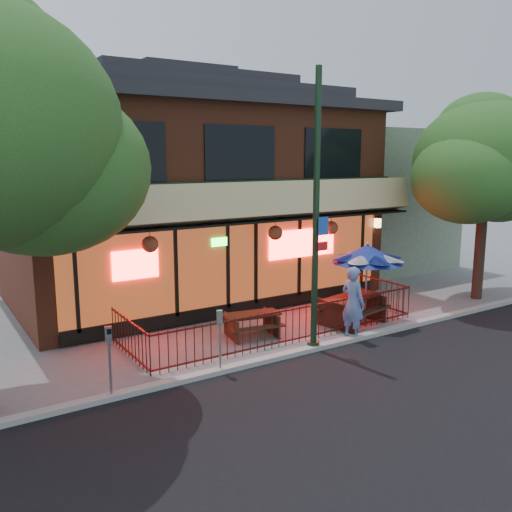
{
  "coord_description": "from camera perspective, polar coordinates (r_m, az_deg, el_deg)",
  "views": [
    {
      "loc": [
        -8.43,
        -10.79,
        4.88
      ],
      "look_at": [
        -0.22,
        2.0,
        2.09
      ],
      "focal_mm": 38.0,
      "sensor_mm": 36.0,
      "label": 1
    }
  ],
  "objects": [
    {
      "name": "restaurant_building",
      "position": [
        19.8,
        -7.57,
        8.13
      ],
      "size": [
        12.96,
        9.49,
        8.05
      ],
      "color": "brown",
      "rests_on": "ground"
    },
    {
      "name": "parking_meter_far",
      "position": [
        11.43,
        -15.2,
        -9.56
      ],
      "size": [
        0.16,
        0.15,
        1.55
      ],
      "color": "gray",
      "rests_on": "ground"
    },
    {
      "name": "street_light",
      "position": [
        13.49,
        6.32,
        2.97
      ],
      "size": [
        0.43,
        0.32,
        7.0
      ],
      "color": "black",
      "rests_on": "ground"
    },
    {
      "name": "curb",
      "position": [
        14.15,
        6.31,
        -9.58
      ],
      "size": [
        80.0,
        0.25,
        0.12
      ],
      "primitive_type": "cube",
      "color": "#999993",
      "rests_on": "ground"
    },
    {
      "name": "street_tree_right",
      "position": [
        20.02,
        23.01,
        9.81
      ],
      "size": [
        4.8,
        4.8,
        7.02
      ],
      "color": "#36231B",
      "rests_on": "ground"
    },
    {
      "name": "pedestrian",
      "position": [
        14.84,
        10.17,
        -4.9
      ],
      "size": [
        0.58,
        0.8,
        2.01
      ],
      "primitive_type": "imported",
      "rotation": [
        0.0,
        0.0,
        1.71
      ],
      "color": "#5978B2",
      "rests_on": "ground"
    },
    {
      "name": "patio_fence",
      "position": [
        14.72,
        3.88,
        -6.4
      ],
      "size": [
        8.44,
        2.62,
        1.0
      ],
      "color": "#3E110D",
      "rests_on": "ground"
    },
    {
      "name": "neighbor_building",
      "position": [
        25.48,
        10.62,
        5.99
      ],
      "size": [
        6.0,
        7.0,
        6.0
      ],
      "primitive_type": "cube",
      "color": "gray",
      "rests_on": "ground"
    },
    {
      "name": "parking_meter_near",
      "position": [
        12.38,
        -3.83,
        -7.86
      ],
      "size": [
        0.16,
        0.15,
        1.49
      ],
      "color": "#95999D",
      "rests_on": "ground"
    },
    {
      "name": "ground",
      "position": [
        14.54,
        5.05,
        -9.25
      ],
      "size": [
        80.0,
        80.0,
        0.0
      ],
      "primitive_type": "plane",
      "color": "gray",
      "rests_on": "ground"
    },
    {
      "name": "picnic_table_right",
      "position": [
        16.31,
        10.02,
        -5.15
      ],
      "size": [
        2.24,
        1.89,
        0.84
      ],
      "color": "#381D13",
      "rests_on": "ground"
    },
    {
      "name": "picnic_table_left",
      "position": [
        14.98,
        -0.46,
        -6.87
      ],
      "size": [
        1.72,
        1.44,
        0.66
      ],
      "color": "#3C2315",
      "rests_on": "ground"
    },
    {
      "name": "patio_umbrella",
      "position": [
        16.37,
        11.64,
        0.22
      ],
      "size": [
        2.1,
        2.1,
        2.4
      ],
      "color": "gray",
      "rests_on": "ground"
    }
  ]
}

